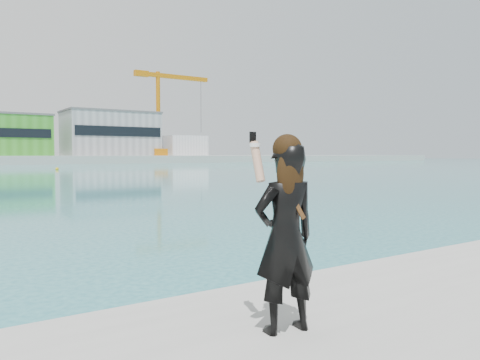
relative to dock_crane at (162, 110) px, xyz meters
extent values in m
cube|color=gray|center=(-13.20, 6.00, -7.07)|extent=(25.00, 15.00, 12.00)
cube|color=black|center=(-13.20, -1.60, -6.47)|extent=(23.75, 0.20, 2.64)
cube|color=#59595B|center=(-13.20, 6.00, -0.82)|extent=(25.50, 15.30, 0.50)
cube|color=silver|center=(8.80, 4.00, -10.07)|extent=(12.00, 10.00, 6.00)
cube|color=orange|center=(-1.20, 0.00, -12.07)|extent=(4.00, 4.00, 2.00)
cylinder|color=orange|center=(-1.20, 0.00, -0.07)|extent=(1.20, 1.20, 22.00)
cube|color=orange|center=(4.80, 0.00, 9.93)|extent=(20.00, 1.20, 1.20)
cube|color=orange|center=(-6.20, 0.00, 9.93)|extent=(4.00, 1.60, 1.60)
cylinder|color=black|center=(12.80, 0.00, 1.93)|extent=(0.10, 0.10, 16.00)
cylinder|color=silver|center=(-31.20, -1.00, -9.07)|extent=(0.16, 0.16, 8.00)
cube|color=red|center=(-30.60, -1.00, -5.67)|extent=(1.20, 0.04, 0.80)
sphere|color=#E9B60C|center=(-40.56, -52.09, -15.07)|extent=(0.50, 0.50, 0.50)
imported|color=black|center=(-53.95, -122.43, -13.45)|extent=(0.63, 0.45, 1.62)
sphere|color=black|center=(-53.95, -122.45, -12.69)|extent=(0.25, 0.25, 0.25)
ellipsoid|color=black|center=(-53.96, -122.50, -12.90)|extent=(0.27, 0.14, 0.43)
cylinder|color=tan|center=(-54.16, -122.30, -12.80)|extent=(0.09, 0.20, 0.35)
cylinder|color=white|center=(-54.15, -122.26, -12.66)|extent=(0.10, 0.10, 0.03)
cube|color=black|center=(-54.15, -122.22, -12.61)|extent=(0.06, 0.02, 0.12)
cube|color=#4C2D14|center=(-53.93, -122.51, -13.13)|extent=(0.23, 0.04, 0.33)
camera|label=1|loc=(-56.46, -125.50, -12.74)|focal=35.00mm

